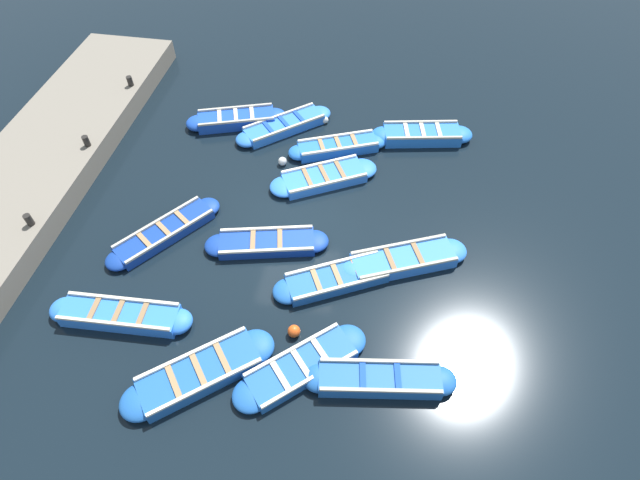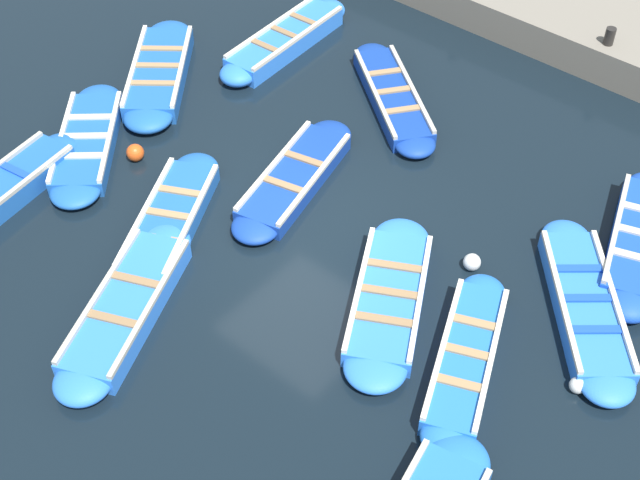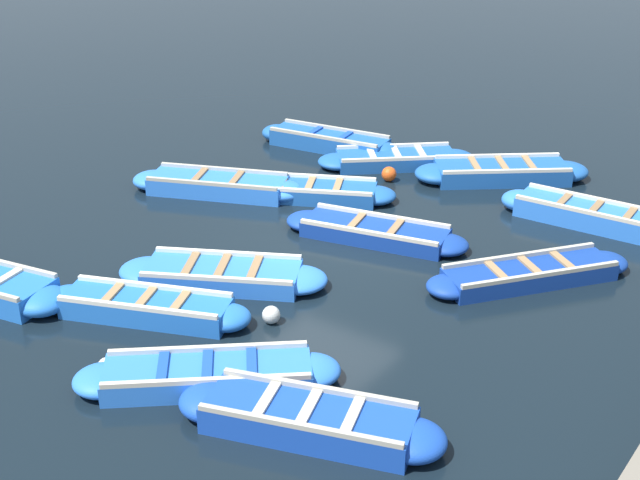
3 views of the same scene
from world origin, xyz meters
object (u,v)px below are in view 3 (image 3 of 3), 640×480
at_px(boat_alongside, 396,159).
at_px(boat_outer_right, 502,172).
at_px(boat_broadside, 310,191).
at_px(boat_tucked, 146,307).
at_px(boat_bow_out, 208,375).
at_px(boat_stern_in, 529,274).
at_px(buoy_yellow_far, 389,174).
at_px(boat_centre, 595,217).
at_px(boat_mid_row, 218,185).
at_px(boat_far_corner, 329,141).
at_px(boat_drifting, 375,232).
at_px(buoy_orange_near, 271,315).
at_px(boat_outer_left, 222,275).
at_px(buoy_white_drifting, 106,366).
at_px(boat_end_of_row, 309,420).

height_order(boat_alongside, boat_outer_right, boat_outer_right).
height_order(boat_alongside, boat_broadside, boat_broadside).
height_order(boat_tucked, boat_bow_out, boat_tucked).
xyz_separation_m(boat_broadside, boat_stern_in, (-5.18, 0.79, -0.00)).
distance_m(boat_bow_out, buoy_yellow_far, 8.24).
distance_m(boat_broadside, boat_stern_in, 5.24).
bearing_deg(boat_centre, boat_broadside, 21.60).
relative_size(boat_mid_row, boat_far_corner, 1.03).
bearing_deg(boat_alongside, boat_centre, 173.03).
xyz_separation_m(boat_broadside, boat_drifting, (-2.16, 0.89, -0.01)).
bearing_deg(boat_stern_in, boat_centre, -91.59).
bearing_deg(boat_stern_in, buoy_orange_near, 53.04).
height_order(boat_outer_left, boat_centre, boat_centre).
relative_size(boat_broadside, boat_drifting, 0.97).
height_order(boat_tucked, boat_broadside, boat_tucked).
distance_m(boat_stern_in, buoy_yellow_far, 5.06).
xyz_separation_m(boat_outer_left, boat_far_corner, (2.39, -6.54, 0.04)).
height_order(boat_stern_in, boat_drifting, boat_stern_in).
relative_size(boat_outer_left, boat_tucked, 1.05).
bearing_deg(boat_far_corner, buoy_orange_near, 118.64).
relative_size(buoy_yellow_far, buoy_white_drifting, 1.32).
relative_size(boat_far_corner, buoy_white_drifting, 14.98).
relative_size(boat_centre, buoy_yellow_far, 11.75).
height_order(boat_outer_right, boat_end_of_row, boat_end_of_row).
relative_size(boat_outer_right, buoy_orange_near, 12.39).
height_order(boat_outer_right, buoy_orange_near, boat_outer_right).
bearing_deg(buoy_yellow_far, boat_drifting, 116.66).
bearing_deg(boat_drifting, boat_tucked, 72.80).
bearing_deg(boat_outer_right, boat_end_of_row, 100.67).
height_order(boat_centre, buoy_orange_near, boat_centre).
bearing_deg(boat_drifting, buoy_white_drifting, 83.10).
distance_m(boat_mid_row, buoy_yellow_far, 3.69).
xyz_separation_m(boat_drifting, boat_end_of_row, (-2.41, 5.37, 0.04)).
relative_size(boat_drifting, boat_end_of_row, 1.00).
xyz_separation_m(boat_end_of_row, boat_far_corner, (5.97, -8.95, -0.00)).
xyz_separation_m(boat_mid_row, boat_stern_in, (-6.91, -0.11, -0.03)).
bearing_deg(buoy_orange_near, boat_bow_out, 100.32).
height_order(boat_outer_left, boat_stern_in, boat_outer_left).
xyz_separation_m(boat_far_corner, buoy_white_drifting, (-2.84, 9.54, -0.07)).
xyz_separation_m(boat_bow_out, boat_mid_row, (4.53, -5.32, 0.02)).
bearing_deg(buoy_white_drifting, buoy_orange_near, -112.83).
height_order(boat_tucked, boat_drifting, boat_tucked).
distance_m(boat_drifting, buoy_yellow_far, 2.98).
bearing_deg(buoy_orange_near, boat_end_of_row, 138.37).
bearing_deg(boat_broadside, buoy_yellow_far, -114.82).
xyz_separation_m(boat_mid_row, buoy_white_drifting, (-3.17, 5.95, -0.06)).
xyz_separation_m(boat_centre, boat_drifting, (3.10, 2.97, -0.05)).
relative_size(boat_outer_right, boat_end_of_row, 0.97).
distance_m(boat_alongside, boat_outer_right, 2.39).
height_order(boat_alongside, boat_end_of_row, boat_end_of_row).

